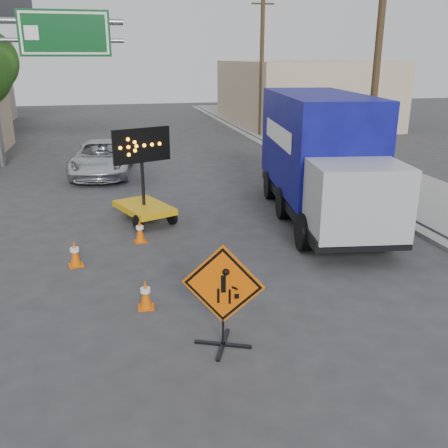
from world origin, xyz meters
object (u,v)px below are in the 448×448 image
object	(u,v)px
construction_sign	(223,294)
pickup_truck	(102,158)
arrow_board	(144,202)
box_truck	(320,164)

from	to	relation	value
construction_sign	pickup_truck	size ratio (longest dim) A/B	0.37
arrow_board	pickup_truck	distance (m)	7.19
arrow_board	box_truck	xyz separation A→B (m)	(5.42, -0.78, 1.08)
construction_sign	arrow_board	bearing A→B (deg)	119.20
pickup_truck	box_truck	size ratio (longest dim) A/B	0.63
pickup_truck	box_truck	xyz separation A→B (m)	(6.69, -7.86, 1.01)
construction_sign	box_truck	bearing A→B (deg)	78.19
arrow_board	box_truck	bearing A→B (deg)	-30.85
box_truck	pickup_truck	bearing A→B (deg)	138.32
arrow_board	pickup_truck	world-z (taller)	arrow_board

